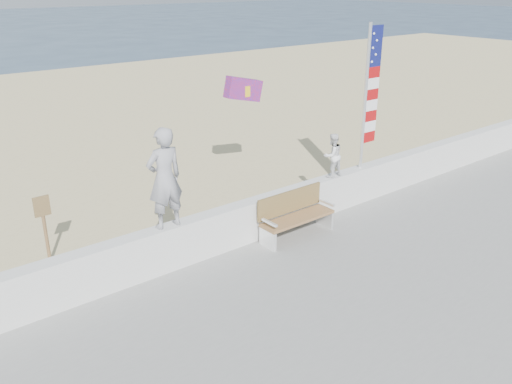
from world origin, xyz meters
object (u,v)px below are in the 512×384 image
child (332,155)px  bench (295,214)px  adult (165,178)px  flag (369,91)px

child → bench: size_ratio=0.59×
adult → child: size_ratio=1.85×
bench → flag: flag is taller
adult → flag: size_ratio=0.56×
adult → child: 4.51m
bench → flag: 3.62m
child → flag: flag is taller
adult → child: (4.49, 0.00, -0.45)m
child → bench: 1.89m
bench → flag: bearing=9.4°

